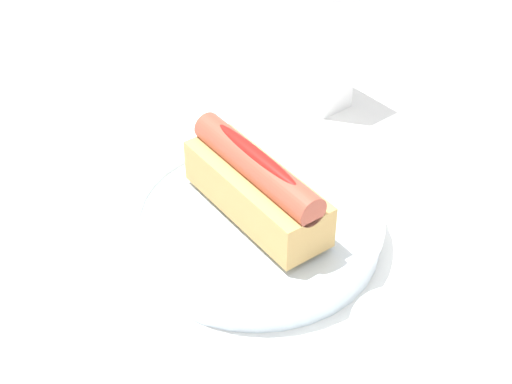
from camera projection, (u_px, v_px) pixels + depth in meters
ground_plane at (231, 223)px, 0.67m from camera, size 2.40×2.40×0.00m
serving_bowl at (256, 223)px, 0.64m from camera, size 0.23×0.23×0.03m
hotdog_front at (256, 185)px, 0.61m from camera, size 0.16×0.08×0.06m
water_glass at (394, 375)px, 0.49m from camera, size 0.07×0.07×0.09m
napkin_box at (307, 34)px, 0.80m from camera, size 0.12×0.07×0.15m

